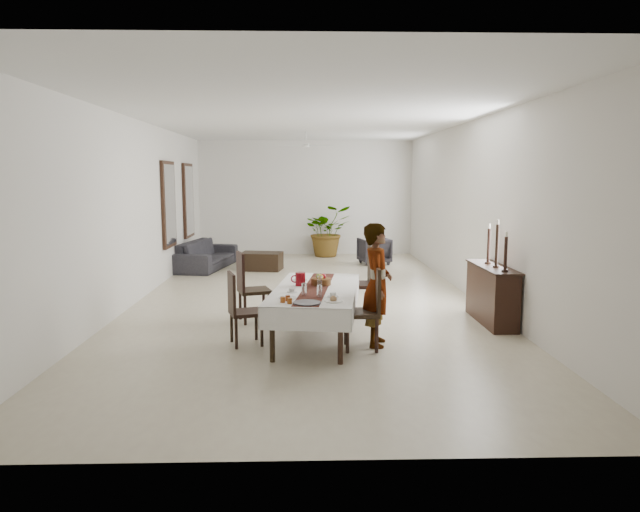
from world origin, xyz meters
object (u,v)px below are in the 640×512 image
Objects in this scene: red_pitcher at (300,279)px; sideboard_body at (492,295)px; dining_table_top at (316,290)px; woman at (377,285)px; sofa at (207,255)px.

sideboard_body is (2.88, 0.62, -0.37)m from red_pitcher.
red_pitcher reaches higher than dining_table_top.
dining_table_top is 2.80m from sideboard_body.
red_pitcher is 0.11× the size of woman.
sofa is (-5.19, 5.34, -0.09)m from sideboard_body.
dining_table_top is at bearing -163.50° from sideboard_body.
woman is at bearing -25.92° from red_pitcher.
woman reaches higher than sofa.
red_pitcher is 0.13× the size of sideboard_body.
woman reaches higher than red_pitcher.
dining_table_top is 0.86m from woman.
dining_table_top is 0.30m from red_pitcher.
sideboard_body is at bearing 12.22° from red_pitcher.
dining_table_top is 12.00× the size of red_pitcher.
sideboard_body reaches higher than sofa.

